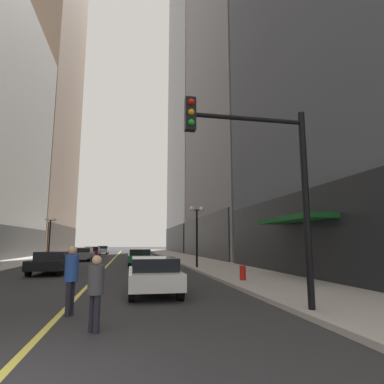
% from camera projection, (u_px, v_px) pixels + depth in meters
% --- Properties ---
extents(ground_plane, '(200.00, 200.00, 0.00)m').
position_uv_depth(ground_plane, '(114.00, 258.00, 37.52)').
color(ground_plane, '#2D2D30').
extents(sidewalk_left, '(4.50, 78.00, 0.15)m').
position_uv_depth(sidewalk_left, '(39.00, 258.00, 35.97)').
color(sidewalk_left, '#ADA8A0').
rests_on(sidewalk_left, ground).
extents(sidewalk_right, '(4.50, 78.00, 0.15)m').
position_uv_depth(sidewalk_right, '(183.00, 257.00, 39.09)').
color(sidewalk_right, '#ADA8A0').
rests_on(sidewalk_right, ground).
extents(lane_centre_stripe, '(0.16, 70.00, 0.01)m').
position_uv_depth(lane_centre_stripe, '(114.00, 258.00, 37.52)').
color(lane_centre_stripe, '#E5D64C').
rests_on(lane_centre_stripe, ground).
extents(building_left_far, '(11.24, 26.00, 78.52)m').
position_uv_depth(building_left_far, '(46.00, 57.00, 64.87)').
color(building_left_far, gray).
rests_on(building_left_far, ground).
extents(building_right_mid, '(13.10, 24.00, 68.10)m').
position_uv_depth(building_right_mid, '(245.00, 15.00, 45.56)').
color(building_right_mid, gray).
rests_on(building_right_mid, ground).
extents(building_right_far, '(11.54, 26.00, 74.00)m').
position_uv_depth(building_right_far, '(201.00, 83.00, 70.59)').
color(building_right_far, slate).
rests_on(building_right_far, ground).
extents(storefront_awning_right, '(1.60, 5.45, 3.12)m').
position_uv_depth(storefront_awning_right, '(294.00, 219.00, 15.79)').
color(storefront_awning_right, '#144C1E').
rests_on(storefront_awning_right, ground).
extents(car_white, '(1.81, 4.03, 1.32)m').
position_uv_depth(car_white, '(154.00, 274.00, 11.63)').
color(car_white, silver).
rests_on(car_white, ground).
extents(car_black, '(2.10, 4.44, 1.32)m').
position_uv_depth(car_black, '(53.00, 262.00, 19.25)').
color(car_black, black).
rests_on(car_black, ground).
extents(car_green, '(1.90, 4.64, 1.32)m').
position_uv_depth(car_green, '(139.00, 256.00, 26.54)').
color(car_green, '#196038').
rests_on(car_green, ground).
extents(car_grey, '(1.85, 4.52, 1.32)m').
position_uv_depth(car_grey, '(83.00, 254.00, 32.90)').
color(car_grey, slate).
rests_on(car_grey, ground).
extents(car_maroon, '(1.95, 4.76, 1.32)m').
position_uv_depth(car_maroon, '(92.00, 251.00, 42.10)').
color(car_maroon, maroon).
rests_on(car_maroon, ground).
extents(car_silver, '(1.78, 4.78, 1.32)m').
position_uv_depth(car_silver, '(103.00, 250.00, 51.08)').
color(car_silver, '#B7B7BC').
rests_on(car_silver, ground).
extents(pedestrian_with_orange_bag, '(0.48, 0.48, 1.59)m').
position_uv_depth(pedestrian_with_orange_bag, '(96.00, 287.00, 6.79)').
color(pedestrian_with_orange_bag, black).
rests_on(pedestrian_with_orange_bag, ground).
extents(pedestrian_in_blue_hoodie, '(0.43, 0.43, 1.77)m').
position_uv_depth(pedestrian_in_blue_hoodie, '(71.00, 274.00, 8.33)').
color(pedestrian_in_blue_hoodie, black).
rests_on(pedestrian_in_blue_hoodie, ground).
extents(traffic_light_near_right, '(3.43, 0.35, 5.65)m').
position_uv_depth(traffic_light_near_right, '(269.00, 172.00, 8.57)').
color(traffic_light_near_right, black).
rests_on(traffic_light_near_right, ground).
extents(street_lamp_left_far, '(1.06, 0.36, 4.43)m').
position_uv_depth(street_lamp_left_far, '(50.00, 229.00, 33.06)').
color(street_lamp_left_far, black).
rests_on(street_lamp_left_far, ground).
extents(street_lamp_right_mid, '(1.06, 0.36, 4.43)m').
position_uv_depth(street_lamp_right_mid, '(197.00, 223.00, 22.68)').
color(street_lamp_right_mid, black).
rests_on(street_lamp_right_mid, ground).
extents(fire_hydrant_right, '(0.28, 0.28, 0.80)m').
position_uv_depth(fire_hydrant_right, '(243.00, 275.00, 14.67)').
color(fire_hydrant_right, red).
rests_on(fire_hydrant_right, ground).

